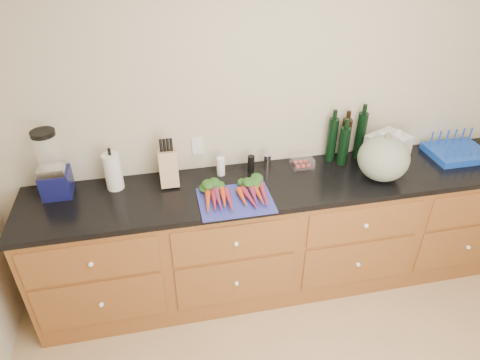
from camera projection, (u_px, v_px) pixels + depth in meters
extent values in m
cube|color=beige|center=(280.00, 114.00, 3.03)|extent=(4.10, 0.05, 2.60)
cube|color=brown|center=(286.00, 235.00, 3.23)|extent=(3.60, 0.60, 0.90)
cube|color=brown|center=(91.00, 263.00, 2.60)|extent=(0.82, 0.01, 0.28)
sphere|color=white|center=(91.00, 264.00, 2.59)|extent=(0.03, 0.03, 0.03)
cube|color=brown|center=(101.00, 303.00, 2.80)|extent=(0.82, 0.01, 0.38)
sphere|color=white|center=(101.00, 305.00, 2.78)|extent=(0.03, 0.03, 0.03)
cube|color=brown|center=(236.00, 242.00, 2.75)|extent=(0.82, 0.01, 0.28)
sphere|color=white|center=(236.00, 244.00, 2.74)|extent=(0.03, 0.03, 0.03)
cube|color=brown|center=(236.00, 282.00, 2.95)|extent=(0.82, 0.01, 0.38)
sphere|color=white|center=(236.00, 284.00, 2.94)|extent=(0.03, 0.03, 0.03)
cube|color=brown|center=(365.00, 224.00, 2.91)|extent=(0.82, 0.01, 0.28)
sphere|color=white|center=(366.00, 226.00, 2.90)|extent=(0.03, 0.03, 0.03)
cube|color=brown|center=(357.00, 263.00, 3.11)|extent=(0.82, 0.01, 0.38)
sphere|color=white|center=(358.00, 265.00, 3.09)|extent=(0.03, 0.03, 0.03)
cube|color=brown|center=(467.00, 246.00, 3.26)|extent=(0.82, 0.01, 0.38)
sphere|color=white|center=(468.00, 247.00, 3.25)|extent=(0.03, 0.03, 0.03)
cube|color=black|center=(290.00, 183.00, 2.97)|extent=(3.64, 0.62, 0.04)
cube|color=#282F93|center=(235.00, 200.00, 2.76)|extent=(0.47, 0.36, 0.01)
cone|color=#CB4117|center=(208.00, 202.00, 2.69)|extent=(0.04, 0.20, 0.04)
cone|color=maroon|center=(214.00, 201.00, 2.70)|extent=(0.04, 0.20, 0.04)
cone|color=#78254D|center=(219.00, 201.00, 2.70)|extent=(0.04, 0.20, 0.04)
cone|color=#CB4117|center=(224.00, 200.00, 2.71)|extent=(0.04, 0.20, 0.04)
cone|color=maroon|center=(229.00, 200.00, 2.72)|extent=(0.04, 0.20, 0.04)
ellipsoid|color=#164216|center=(215.00, 186.00, 2.83)|extent=(0.20, 0.12, 0.06)
cone|color=#CB4117|center=(243.00, 198.00, 2.73)|extent=(0.04, 0.20, 0.04)
cone|color=maroon|center=(248.00, 197.00, 2.74)|extent=(0.04, 0.20, 0.04)
cone|color=#78254D|center=(253.00, 197.00, 2.74)|extent=(0.04, 0.20, 0.04)
cone|color=#CB4117|center=(258.00, 196.00, 2.75)|extent=(0.04, 0.20, 0.04)
cone|color=maroon|center=(263.00, 195.00, 2.75)|extent=(0.04, 0.20, 0.04)
ellipsoid|color=#164216|center=(248.00, 183.00, 2.86)|extent=(0.20, 0.12, 0.06)
ellipsoid|color=slate|center=(383.00, 158.00, 2.91)|extent=(0.35, 0.35, 0.31)
cube|color=#0E1044|center=(56.00, 183.00, 2.78)|extent=(0.18, 0.18, 0.17)
cube|color=silver|center=(51.00, 171.00, 2.69)|extent=(0.16, 0.11, 0.05)
cylinder|color=white|center=(48.00, 153.00, 2.66)|extent=(0.14, 0.14, 0.24)
cylinder|color=black|center=(42.00, 133.00, 2.58)|extent=(0.15, 0.15, 0.03)
cylinder|color=silver|center=(113.00, 172.00, 2.82)|extent=(0.11, 0.11, 0.25)
cube|color=tan|center=(169.00, 168.00, 2.87)|extent=(0.12, 0.12, 0.24)
cylinder|color=white|center=(221.00, 166.00, 3.00)|extent=(0.06, 0.06, 0.13)
cylinder|color=black|center=(251.00, 164.00, 3.04)|extent=(0.05, 0.05, 0.12)
cylinder|color=silver|center=(267.00, 162.00, 3.06)|extent=(0.05, 0.05, 0.12)
cube|color=white|center=(302.00, 162.00, 3.11)|extent=(0.15, 0.12, 0.07)
cylinder|color=black|center=(332.00, 140.00, 3.12)|extent=(0.07, 0.07, 0.33)
cylinder|color=black|center=(345.00, 139.00, 3.15)|extent=(0.07, 0.07, 0.31)
cylinder|color=black|center=(360.00, 136.00, 3.15)|extent=(0.07, 0.07, 0.36)
cylinder|color=black|center=(344.00, 146.00, 3.08)|extent=(0.07, 0.07, 0.29)
cube|color=#1542BB|center=(457.00, 152.00, 3.24)|extent=(0.42, 0.33, 0.05)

